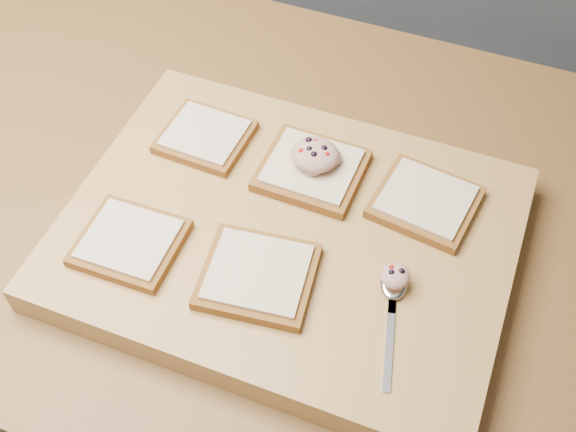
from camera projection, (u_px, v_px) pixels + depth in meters
name	position (u px, v px, depth m)	size (l,w,h in m)	color
ground	(242.00, 429.00, 1.69)	(4.00, 4.00, 0.00)	#515459
island_counter	(229.00, 336.00, 1.33)	(2.00, 0.80, 0.90)	slate
cutting_board	(288.00, 237.00, 0.89)	(0.54, 0.41, 0.04)	tan
bread_far_left	(205.00, 136.00, 0.96)	(0.12, 0.11, 0.02)	brown
bread_far_center	(312.00, 169.00, 0.92)	(0.13, 0.12, 0.02)	brown
bread_far_right	(425.00, 201.00, 0.89)	(0.13, 0.12, 0.02)	brown
bread_near_left	(130.00, 242.00, 0.85)	(0.12, 0.11, 0.02)	brown
bread_near_center	(258.00, 275.00, 0.82)	(0.14, 0.13, 0.02)	brown
tuna_salad_dollop	(315.00, 154.00, 0.91)	(0.06, 0.06, 0.03)	tan
spoon	(393.00, 291.00, 0.81)	(0.05, 0.16, 0.01)	silver
spoon_salad	(395.00, 276.00, 0.81)	(0.03, 0.04, 0.02)	tan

